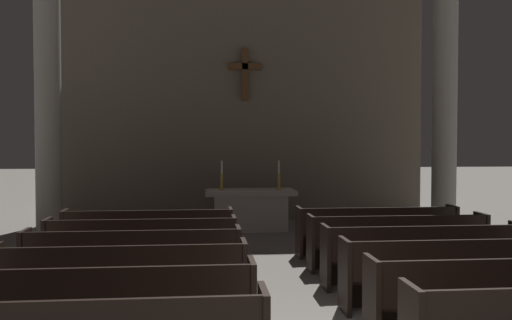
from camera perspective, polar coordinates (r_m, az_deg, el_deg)
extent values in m
cube|color=black|center=(6.13, -15.11, -14.93)|extent=(2.95, 0.40, 0.05)
cube|color=black|center=(5.85, -15.51, -12.98)|extent=(2.95, 0.05, 0.50)
cube|color=black|center=(6.04, -0.42, -14.63)|extent=(0.06, 0.50, 0.95)
cube|color=black|center=(7.21, -13.58, -12.35)|extent=(2.95, 0.40, 0.05)
cube|color=black|center=(6.93, -13.86, -10.60)|extent=(2.95, 0.05, 0.50)
cube|color=black|center=(7.44, -13.37, -13.69)|extent=(2.95, 0.04, 0.40)
cube|color=black|center=(7.13, -1.24, -12.04)|extent=(0.06, 0.50, 0.95)
cube|color=black|center=(8.30, -12.47, -10.43)|extent=(2.95, 0.40, 0.05)
cube|color=black|center=(8.02, -12.68, -8.86)|extent=(2.95, 0.05, 0.50)
cube|color=black|center=(8.52, -12.31, -11.65)|extent=(2.95, 0.04, 0.40)
cube|color=black|center=(8.22, -1.84, -10.14)|extent=(0.06, 0.50, 0.95)
cube|color=black|center=(8.58, -22.68, -9.78)|extent=(0.06, 0.50, 0.95)
cube|color=black|center=(9.39, -11.63, -8.96)|extent=(2.95, 0.40, 0.05)
cube|color=black|center=(9.13, -11.79, -7.53)|extent=(2.95, 0.05, 0.50)
cube|color=black|center=(9.61, -11.50, -10.07)|extent=(2.95, 0.04, 0.40)
cube|color=black|center=(9.33, -2.29, -8.69)|extent=(0.06, 0.50, 0.95)
cube|color=black|center=(9.64, -20.68, -8.46)|extent=(0.06, 0.50, 0.95)
cube|color=black|center=(10.50, -10.97, -7.79)|extent=(2.95, 0.40, 0.05)
cube|color=black|center=(10.23, -11.10, -6.49)|extent=(2.95, 0.05, 0.50)
cube|color=black|center=(10.71, -10.87, -8.82)|extent=(2.95, 0.04, 0.40)
cube|color=black|center=(10.44, -2.64, -7.54)|extent=(0.06, 0.50, 0.95)
cube|color=black|center=(10.72, -19.09, -7.39)|extent=(0.06, 0.50, 0.95)
cube|color=black|center=(6.90, 24.10, -13.11)|extent=(2.95, 0.40, 0.05)
cube|color=black|center=(7.11, 23.34, -14.53)|extent=(2.95, 0.04, 0.40)
cube|color=black|center=(6.29, 11.80, -14.01)|extent=(0.06, 0.50, 0.95)
cube|color=black|center=(7.87, 19.96, -11.18)|extent=(2.95, 0.40, 0.05)
cube|color=black|center=(7.62, 20.73, -9.52)|extent=(2.95, 0.05, 0.50)
cube|color=black|center=(8.08, 19.38, -12.47)|extent=(2.95, 0.04, 0.40)
cube|color=black|center=(7.33, 9.12, -11.66)|extent=(0.06, 0.50, 0.95)
cube|color=black|center=(8.88, 16.79, -9.64)|extent=(2.95, 0.40, 0.05)
cube|color=black|center=(8.62, 17.38, -8.14)|extent=(2.95, 0.05, 0.50)
cube|color=black|center=(9.09, 16.34, -10.82)|extent=(2.95, 0.04, 0.40)
cube|color=black|center=(8.40, 7.15, -9.89)|extent=(0.06, 0.50, 0.95)
cube|color=black|center=(9.91, 14.29, -8.40)|extent=(2.95, 0.40, 0.05)
cube|color=black|center=(9.66, 14.76, -7.03)|extent=(2.95, 0.05, 0.50)
cube|color=black|center=(10.12, 13.93, -9.48)|extent=(2.95, 0.04, 0.40)
cube|color=black|center=(9.49, 5.64, -8.51)|extent=(0.06, 0.50, 0.95)
cube|color=black|center=(10.49, 22.17, -7.64)|extent=(0.06, 0.50, 0.95)
cube|color=black|center=(10.96, 12.27, -7.38)|extent=(2.95, 0.40, 0.05)
cube|color=black|center=(10.71, 12.66, -6.12)|extent=(2.95, 0.05, 0.50)
cube|color=black|center=(11.17, 11.98, -8.38)|extent=(2.95, 0.04, 0.40)
cube|color=black|center=(10.58, 4.45, -7.41)|extent=(0.06, 0.50, 0.95)
cube|color=black|center=(11.48, 19.54, -6.77)|extent=(0.06, 0.50, 0.95)
cube|color=#ADA89E|center=(13.33, -20.46, -7.21)|extent=(0.80, 0.80, 0.20)
cylinder|color=#ADA89E|center=(13.21, -20.63, 6.76)|extent=(0.57, 0.57, 6.66)
cube|color=#ADA89E|center=(14.10, 18.70, -6.69)|extent=(0.80, 0.80, 0.20)
cylinder|color=#ADA89E|center=(13.99, 18.85, 6.50)|extent=(0.57, 0.57, 6.66)
cube|color=#BCB7AD|center=(13.62, -0.58, -5.44)|extent=(1.76, 0.72, 0.88)
cube|color=#BCB7AD|center=(13.56, -0.58, -3.35)|extent=(2.20, 0.90, 0.12)
cube|color=silver|center=(13.55, -0.58, -3.07)|extent=(2.09, 0.86, 0.01)
cylinder|color=#B79338|center=(13.51, -3.54, -3.02)|extent=(0.16, 0.16, 0.02)
cylinder|color=#B79338|center=(13.50, -3.54, -2.25)|extent=(0.07, 0.07, 0.39)
cylinder|color=silver|center=(13.47, -3.54, -0.75)|extent=(0.04, 0.04, 0.32)
cylinder|color=#B79338|center=(13.63, 2.36, -2.98)|extent=(0.16, 0.16, 0.02)
cylinder|color=#B79338|center=(13.62, 2.36, -2.21)|extent=(0.07, 0.07, 0.39)
cylinder|color=silver|center=(13.59, 2.36, -0.73)|extent=(0.04, 0.04, 0.32)
cube|color=#706656|center=(15.50, -1.20, 7.36)|extent=(10.07, 0.25, 7.31)
cube|color=brown|center=(15.33, -1.14, 8.80)|extent=(0.17, 0.17, 1.41)
cube|color=brown|center=(15.36, -1.15, 9.58)|extent=(0.90, 0.17, 0.17)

